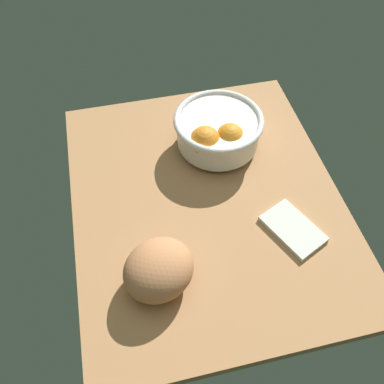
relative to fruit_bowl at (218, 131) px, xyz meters
The scene contains 4 objects.
ground_plane 17.97cm from the fruit_bowl, 23.17° to the right, with size 75.24×62.00×3.00cm, color #B27D4E.
fruit_bowl is the anchor object (origin of this frame).
bread_loaf 39.15cm from the fruit_bowl, 32.12° to the right, with size 14.43×12.90×9.99cm, color #C37D4F.
napkin_folded 30.01cm from the fruit_bowl, 19.65° to the left, with size 13.45×8.45×1.15cm, color silver.
Camera 1 is at (54.94, -16.18, 78.34)cm, focal length 38.76 mm.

